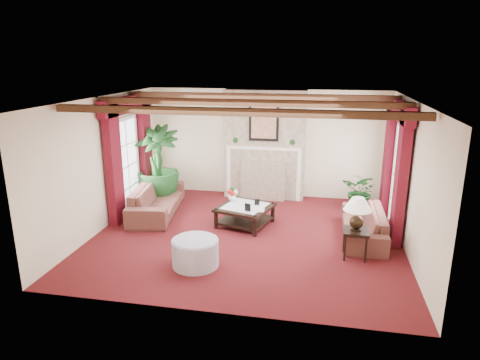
% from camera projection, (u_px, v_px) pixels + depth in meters
% --- Properties ---
extents(floor, '(6.00, 6.00, 0.00)m').
position_uv_depth(floor, '(247.00, 235.00, 8.59)').
color(floor, '#460C14').
rests_on(floor, ground).
extents(ceiling, '(6.00, 6.00, 0.00)m').
position_uv_depth(ceiling, '(247.00, 99.00, 7.85)').
color(ceiling, white).
rests_on(ceiling, floor).
extents(back_wall, '(6.00, 0.02, 2.70)m').
position_uv_depth(back_wall, '(266.00, 143.00, 10.82)').
color(back_wall, beige).
rests_on(back_wall, ground).
extents(left_wall, '(0.02, 5.50, 2.70)m').
position_uv_depth(left_wall, '(103.00, 163.00, 8.77)').
color(left_wall, beige).
rests_on(left_wall, ground).
extents(right_wall, '(0.02, 5.50, 2.70)m').
position_uv_depth(right_wall, '(411.00, 178.00, 7.68)').
color(right_wall, beige).
rests_on(right_wall, ground).
extents(ceiling_beams, '(6.00, 3.00, 0.12)m').
position_uv_depth(ceiling_beams, '(247.00, 103.00, 7.87)').
color(ceiling_beams, '#382112').
rests_on(ceiling_beams, ceiling).
extents(fireplace, '(2.00, 0.52, 2.70)m').
position_uv_depth(fireplace, '(266.00, 90.00, 10.26)').
color(fireplace, tan).
rests_on(fireplace, ground).
extents(french_door_left, '(0.10, 1.10, 2.16)m').
position_uv_depth(french_door_left, '(123.00, 119.00, 9.49)').
color(french_door_left, white).
rests_on(french_door_left, ground).
extents(french_door_right, '(0.10, 1.10, 2.16)m').
position_uv_depth(french_door_right, '(404.00, 127.00, 8.41)').
color(french_door_right, white).
rests_on(french_door_right, ground).
extents(curtains_left, '(0.20, 2.40, 2.55)m').
position_uv_depth(curtains_left, '(127.00, 100.00, 9.35)').
color(curtains_left, '#490914').
rests_on(curtains_left, ground).
extents(curtains_right, '(0.20, 2.40, 2.55)m').
position_uv_depth(curtains_right, '(401.00, 105.00, 8.32)').
color(curtains_right, '#490914').
rests_on(curtains_right, ground).
extents(sofa_left, '(2.42, 1.28, 0.88)m').
position_uv_depth(sofa_left, '(157.00, 195.00, 9.71)').
color(sofa_left, '#3F111D').
rests_on(sofa_left, ground).
extents(sofa_right, '(1.95, 0.57, 0.76)m').
position_uv_depth(sofa_right, '(364.00, 219.00, 8.40)').
color(sofa_right, '#3F111D').
rests_on(sofa_right, ground).
extents(potted_palm, '(1.75, 2.27, 1.06)m').
position_uv_depth(potted_palm, '(158.00, 181.00, 10.44)').
color(potted_palm, black).
rests_on(potted_palm, ground).
extents(small_plant, '(1.54, 1.56, 0.71)m').
position_uv_depth(small_plant, '(361.00, 196.00, 9.92)').
color(small_plant, black).
rests_on(small_plant, ground).
extents(coffee_table, '(1.28, 1.28, 0.42)m').
position_uv_depth(coffee_table, '(245.00, 216.00, 9.08)').
color(coffee_table, black).
rests_on(coffee_table, ground).
extents(side_table, '(0.54, 0.54, 0.52)m').
position_uv_depth(side_table, '(355.00, 244.00, 7.59)').
color(side_table, black).
rests_on(side_table, ground).
extents(ottoman, '(0.80, 0.80, 0.47)m').
position_uv_depth(ottoman, '(195.00, 253.00, 7.29)').
color(ottoman, '#A9A7BE').
rests_on(ottoman, ground).
extents(table_lamp, '(0.49, 0.49, 0.62)m').
position_uv_depth(table_lamp, '(357.00, 214.00, 7.43)').
color(table_lamp, black).
rests_on(table_lamp, side_table).
extents(flower_vase, '(0.30, 0.30, 0.18)m').
position_uv_depth(flower_vase, '(233.00, 197.00, 9.31)').
color(flower_vase, silver).
rests_on(flower_vase, coffee_table).
extents(book, '(0.21, 0.06, 0.28)m').
position_uv_depth(book, '(254.00, 204.00, 8.75)').
color(book, black).
rests_on(book, coffee_table).
extents(photo_frame_a, '(0.13, 0.07, 0.17)m').
position_uv_depth(photo_frame_a, '(248.00, 208.00, 8.68)').
color(photo_frame_a, black).
rests_on(photo_frame_a, coffee_table).
extents(photo_frame_b, '(0.11, 0.05, 0.14)m').
position_uv_depth(photo_frame_b, '(257.00, 202.00, 9.05)').
color(photo_frame_b, black).
rests_on(photo_frame_b, coffee_table).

